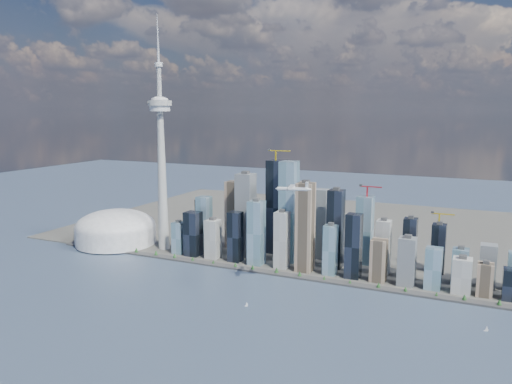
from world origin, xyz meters
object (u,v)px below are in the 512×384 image
at_px(dome_stadium, 116,229).
at_px(sailboat_east, 486,329).
at_px(sailboat_west, 246,305).
at_px(needle_tower, 161,154).
at_px(airplane, 293,188).

bearing_deg(dome_stadium, sailboat_east, -10.78).
relative_size(dome_stadium, sailboat_west, 22.65).
distance_m(dome_stadium, sailboat_west, 533.57).
height_order(needle_tower, sailboat_west, needle_tower).
bearing_deg(sailboat_east, dome_stadium, 160.78).
bearing_deg(needle_tower, airplane, -24.38).
xyz_separation_m(airplane, sailboat_east, (318.60, 8.61, -201.46)).
distance_m(needle_tower, sailboat_east, 778.01).
bearing_deg(needle_tower, sailboat_west, -35.17).
bearing_deg(sailboat_east, sailboat_west, -178.68).
bearing_deg(sailboat_east, needle_tower, 158.00).
distance_m(needle_tower, airplane, 443.68).
bearing_deg(dome_stadium, airplane, -17.64).
relative_size(airplane, sailboat_east, 6.32).
height_order(dome_stadium, sailboat_west, dome_stadium).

